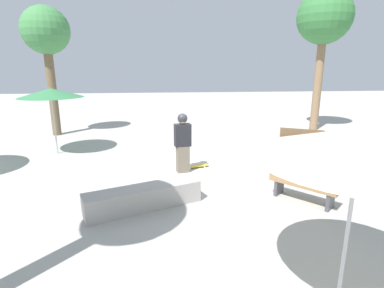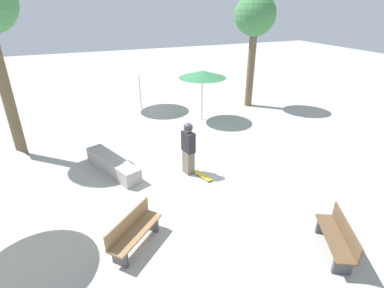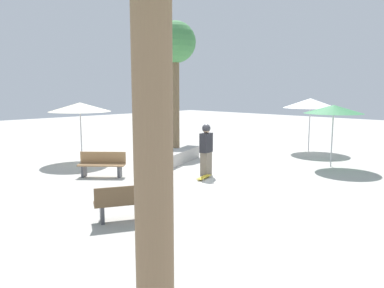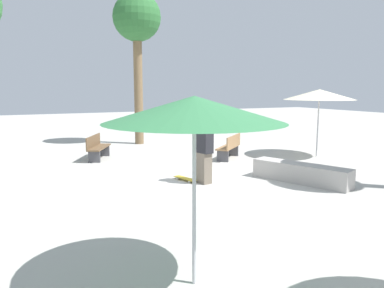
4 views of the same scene
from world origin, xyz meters
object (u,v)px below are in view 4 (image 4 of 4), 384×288
skater_main (204,147)px  skateboard (186,178)px  bench_near (97,147)px  palm_tree_far_back (137,22)px  concrete_ledge (301,173)px  bench_far (230,147)px  shade_umbrella_green (194,110)px  shade_umbrella_cream (319,95)px

skater_main → skateboard: bearing=24.3°
skateboard → bench_near: (-4.19, -1.50, 0.37)m
skateboard → palm_tree_far_back: (-7.16, 1.00, 5.27)m
skater_main → concrete_ledge: skater_main is taller
palm_tree_far_back → bench_near: bearing=-40.1°
bench_near → bench_far: (1.97, 4.27, 0.00)m
skater_main → palm_tree_far_back: (-7.62, 0.68, 4.35)m
bench_far → shade_umbrella_green: 8.93m
concrete_ledge → bench_near: bench_near is taller
bench_near → shade_umbrella_green: bearing=23.5°
concrete_ledge → bench_far: bearing=178.9°
shade_umbrella_green → palm_tree_far_back: palm_tree_far_back is taller
skater_main → shade_umbrella_cream: shade_umbrella_cream is taller
skateboard → shade_umbrella_green: bearing=139.9°
skateboard → bench_near: bearing=3.3°
skateboard → bench_far: 3.56m
skater_main → skateboard: size_ratio=2.20×
concrete_ledge → shade_umbrella_green: bearing=-54.6°
bench_near → shade_umbrella_cream: shade_umbrella_cream is taller
concrete_ledge → skater_main: bearing=-114.2°
skater_main → skateboard: 1.08m
bench_far → palm_tree_far_back: palm_tree_far_back is taller
skater_main → concrete_ledge: 2.69m
shade_umbrella_cream → bench_far: bearing=-107.6°
skateboard → concrete_ledge: 3.10m
skater_main → skateboard: skater_main is taller
shade_umbrella_cream → shade_umbrella_green: 10.20m
bench_near → skater_main: bearing=49.2°
concrete_ledge → bench_far: (-3.74, 0.07, 0.17)m
bench_near → shade_umbrella_green: 9.37m
bench_near → shade_umbrella_cream: 8.19m
concrete_ledge → shade_umbrella_green: shade_umbrella_green is taller
bench_near → palm_tree_far_back: 6.26m
bench_near → palm_tree_far_back: palm_tree_far_back is taller
shade_umbrella_cream → palm_tree_far_back: 8.29m
skater_main → shade_umbrella_cream: size_ratio=0.71×
bench_near → shade_umbrella_cream: size_ratio=0.64×
bench_far → skater_main: bearing=-174.2°
skater_main → concrete_ledge: size_ratio=0.68×
concrete_ledge → palm_tree_far_back: palm_tree_far_back is taller
skater_main → shade_umbrella_green: shade_umbrella_green is taller
skateboard → palm_tree_far_back: bearing=-24.4°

